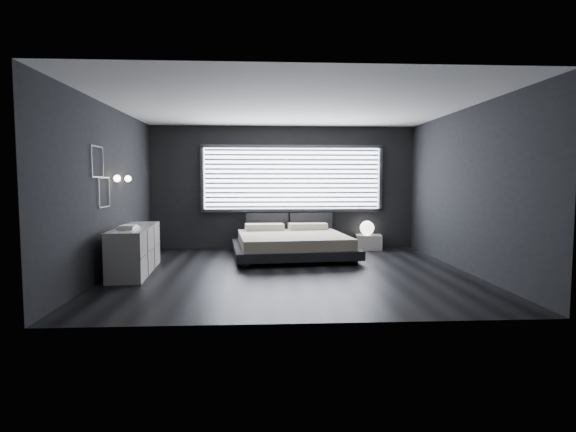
{
  "coord_description": "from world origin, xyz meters",
  "views": [
    {
      "loc": [
        -0.47,
        -7.54,
        1.57
      ],
      "look_at": [
        0.0,
        0.85,
        0.9
      ],
      "focal_mm": 28.0,
      "sensor_mm": 36.0,
      "label": 1
    }
  ],
  "objects": [
    {
      "name": "orb_lamp",
      "position": [
        1.89,
        2.47,
        0.49
      ],
      "size": [
        0.32,
        0.32,
        0.32
      ],
      "primitive_type": "sphere",
      "color": "white",
      "rests_on": "nightstand"
    },
    {
      "name": "bed",
      "position": [
        0.12,
        1.59,
        0.28
      ],
      "size": [
        2.58,
        2.49,
        0.61
      ],
      "color": "black",
      "rests_on": "ground"
    },
    {
      "name": "book_stack",
      "position": [
        -2.64,
        -0.22,
        0.82
      ],
      "size": [
        0.29,
        0.37,
        0.07
      ],
      "color": "white",
      "rests_on": "dresser"
    },
    {
      "name": "sconce_far",
      "position": [
        -2.88,
        0.65,
        1.6
      ],
      "size": [
        0.18,
        0.11,
        0.11
      ],
      "color": "silver",
      "rests_on": "ground"
    },
    {
      "name": "dresser",
      "position": [
        -2.65,
        0.16,
        0.39
      ],
      "size": [
        0.7,
        1.99,
        0.78
      ],
      "color": "silver",
      "rests_on": "ground"
    },
    {
      "name": "headboard",
      "position": [
        0.12,
        2.64,
        0.57
      ],
      "size": [
        1.96,
        0.16,
        0.52
      ],
      "color": "black",
      "rests_on": "ground"
    },
    {
      "name": "sconce_near",
      "position": [
        -2.88,
        0.05,
        1.6
      ],
      "size": [
        0.18,
        0.11,
        0.11
      ],
      "color": "silver",
      "rests_on": "ground"
    },
    {
      "name": "room",
      "position": [
        0.0,
        0.0,
        1.4
      ],
      "size": [
        6.04,
        6.0,
        2.8
      ],
      "color": "black",
      "rests_on": "ground"
    },
    {
      "name": "window",
      "position": [
        0.2,
        2.7,
        1.61
      ],
      "size": [
        4.14,
        0.09,
        1.52
      ],
      "color": "white",
      "rests_on": "ground"
    },
    {
      "name": "wall_art_upper",
      "position": [
        -2.98,
        -0.55,
        1.85
      ],
      "size": [
        0.01,
        0.48,
        0.48
      ],
      "color": "#47474C",
      "rests_on": "ground"
    },
    {
      "name": "nightstand",
      "position": [
        1.94,
        2.5,
        0.17
      ],
      "size": [
        0.64,
        0.56,
        0.33
      ],
      "primitive_type": "cube",
      "rotation": [
        0.0,
        0.0,
        -0.15
      ],
      "color": "silver",
      "rests_on": "ground"
    },
    {
      "name": "wall_art_lower",
      "position": [
        -2.98,
        -0.3,
        1.38
      ],
      "size": [
        0.01,
        0.48,
        0.48
      ],
      "color": "#47474C",
      "rests_on": "ground"
    }
  ]
}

